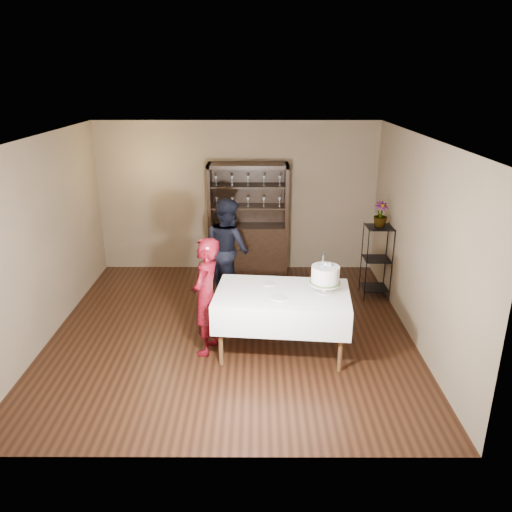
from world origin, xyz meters
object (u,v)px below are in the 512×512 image
at_px(woman, 206,296).
at_px(potted_plant, 381,214).
at_px(cake_table, 282,306).
at_px(plant_etagere, 377,259).
at_px(china_hutch, 248,238).
at_px(cake, 325,276).
at_px(man, 228,249).

height_order(woman, potted_plant, potted_plant).
bearing_deg(cake_table, plant_etagere, 47.41).
bearing_deg(potted_plant, woman, -145.71).
xyz_separation_m(plant_etagere, potted_plant, (0.01, 0.02, 0.73)).
bearing_deg(china_hutch, cake, -70.04).
height_order(plant_etagere, woman, woman).
height_order(man, potted_plant, man).
relative_size(cake, potted_plant, 1.38).
xyz_separation_m(china_hutch, potted_plant, (2.09, -1.03, 0.72)).
distance_m(woman, man, 1.72).
bearing_deg(potted_plant, man, -178.82).
distance_m(cake_table, cake, 0.68).
bearing_deg(man, potted_plant, -128.46).
distance_m(plant_etagere, cake, 2.08).
height_order(plant_etagere, potted_plant, potted_plant).
relative_size(cake_table, potted_plant, 4.54).
relative_size(cake_table, woman, 1.14).
xyz_separation_m(china_hutch, cake, (1.01, -2.79, 0.40)).
distance_m(cake, potted_plant, 2.08).
bearing_deg(cake_table, cake, 0.40).
height_order(woman, cake, woman).
height_order(cake, potted_plant, potted_plant).
height_order(man, cake, man).
xyz_separation_m(woman, man, (0.18, 1.71, 0.04)).
bearing_deg(man, cake_table, 165.15).
bearing_deg(cake_table, woman, 179.89).
relative_size(man, potted_plant, 4.20).
height_order(cake_table, man, man).
bearing_deg(plant_etagere, cake, -121.58).
height_order(plant_etagere, man, man).
distance_m(woman, potted_plant, 3.18).
bearing_deg(plant_etagere, cake_table, -132.59).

